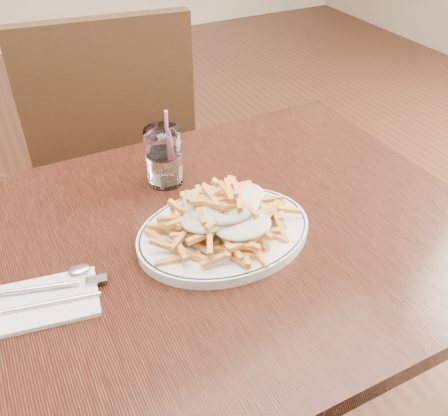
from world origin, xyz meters
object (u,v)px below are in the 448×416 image
table (183,274)px  fries_plate (224,232)px  loaded_fries (224,211)px  water_glass (164,160)px  chair_far (113,150)px

table → fries_plate: 0.12m
loaded_fries → water_glass: 0.23m
chair_far → table: bearing=-94.4°
fries_plate → loaded_fries: size_ratio=1.24×
table → loaded_fries: (0.08, -0.02, 0.14)m
chair_far → loaded_fries: (0.03, -0.72, 0.24)m
table → loaded_fries: size_ratio=4.06×
chair_far → fries_plate: 0.75m
table → chair_far: size_ratio=1.19×
chair_far → fries_plate: (0.03, -0.72, 0.19)m
chair_far → loaded_fries: 0.76m
chair_far → fries_plate: chair_far is taller
table → water_glass: (0.05, 0.21, 0.13)m
table → fries_plate: fries_plate is taller
fries_plate → table: bearing=166.9°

